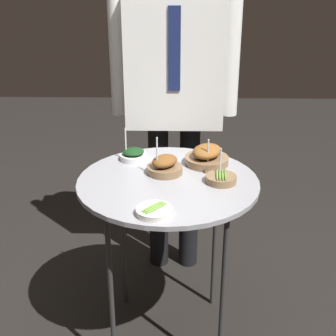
% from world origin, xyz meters
% --- Properties ---
extents(ground_plane, '(8.00, 8.00, 0.00)m').
position_xyz_m(ground_plane, '(0.00, 0.00, 0.00)').
color(ground_plane, black).
extents(serving_cart, '(0.70, 0.70, 0.76)m').
position_xyz_m(serving_cart, '(0.00, 0.00, 0.70)').
color(serving_cart, '#939399').
rests_on(serving_cart, ground_plane).
extents(bowl_asparagus_center, '(0.12, 0.12, 0.03)m').
position_xyz_m(bowl_asparagus_center, '(-0.04, -0.27, 0.77)').
color(bowl_asparagus_center, silver).
rests_on(bowl_asparagus_center, serving_cart).
extents(bowl_roast_near_rim, '(0.18, 0.18, 0.12)m').
position_xyz_m(bowl_roast_near_rim, '(0.16, 0.16, 0.79)').
color(bowl_roast_near_rim, brown).
rests_on(bowl_roast_near_rim, serving_cart).
extents(bowl_roast_mid_left, '(0.14, 0.14, 0.16)m').
position_xyz_m(bowl_roast_mid_left, '(-0.01, 0.06, 0.79)').
color(bowl_roast_mid_left, brown).
rests_on(bowl_roast_mid_left, serving_cart).
extents(bowl_spinach_front_right, '(0.11, 0.11, 0.14)m').
position_xyz_m(bowl_spinach_front_right, '(-0.15, 0.20, 0.78)').
color(bowl_spinach_front_right, silver).
rests_on(bowl_spinach_front_right, serving_cart).
extents(bowl_asparagus_front_center, '(0.12, 0.12, 0.13)m').
position_xyz_m(bowl_asparagus_front_center, '(0.20, -0.01, 0.77)').
color(bowl_asparagus_front_center, brown).
rests_on(bowl_asparagus_front_center, serving_cart).
extents(waiter_figure, '(0.60, 0.23, 1.62)m').
position_xyz_m(waiter_figure, '(0.02, 0.55, 1.03)').
color(waiter_figure, black).
rests_on(waiter_figure, ground_plane).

